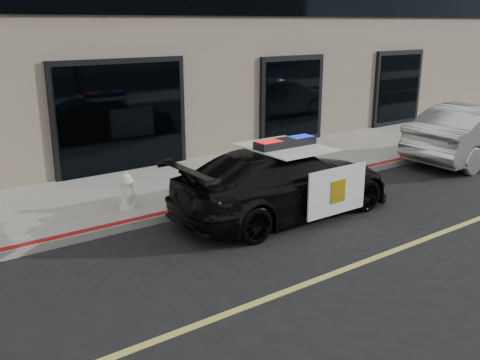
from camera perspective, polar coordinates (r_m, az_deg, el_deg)
ground at (r=8.93m, az=13.35°, el=-8.43°), size 120.00×120.00×0.00m
sidewalk_n at (r=12.68m, az=-4.81°, el=-0.15°), size 60.00×3.50×0.15m
police_car at (r=10.52m, az=4.78°, el=-0.12°), size 2.18×4.75×1.55m
silver_sedan at (r=16.03m, az=24.21°, el=4.59°), size 1.81×4.82×1.57m
fire_hydrant at (r=10.72m, az=-11.96°, el=-1.24°), size 0.33×0.46×0.73m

